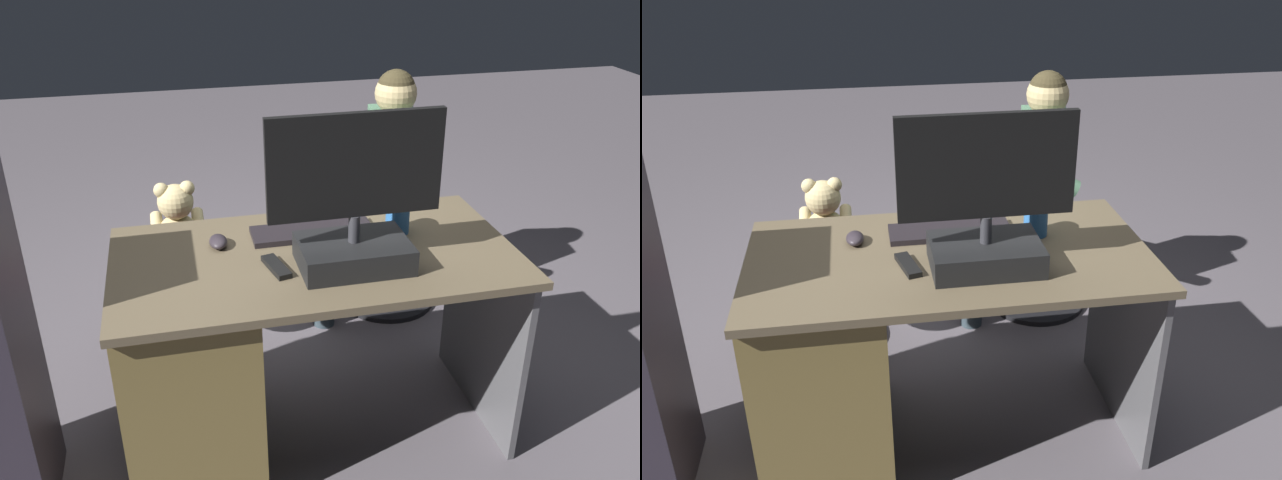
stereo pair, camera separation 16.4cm
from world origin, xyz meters
The scene contains 11 objects.
ground_plane centered at (0.00, 0.00, 0.00)m, with size 10.00×10.00×0.00m, color #585158.
desk centered at (0.34, 0.40, 0.40)m, with size 1.32×0.70×0.74m.
monitor centered at (-0.10, 0.51, 0.90)m, with size 0.54×0.24×0.49m.
keyboard centered at (-0.02, 0.26, 0.75)m, with size 0.42×0.14×0.02m, color black.
computer_mouse centered at (0.30, 0.28, 0.76)m, with size 0.06×0.10×0.04m, color #2F282E.
cup centered at (-0.31, 0.31, 0.80)m, with size 0.08×0.08×0.11m, color #3372BF.
tv_remote centered at (0.14, 0.48, 0.75)m, with size 0.04×0.15×0.02m, color black.
office_chair_teddy centered at (0.43, -0.26, 0.27)m, with size 0.42×0.42×0.46m.
teddy_bear centered at (0.43, -0.27, 0.60)m, with size 0.22×0.22×0.32m.
visitor_chair centered at (-0.55, -0.43, 0.26)m, with size 0.47×0.47×0.46m.
person centered at (-0.46, -0.41, 0.67)m, with size 0.56×0.53×1.14m.
Camera 1 is at (0.43, 2.29, 1.76)m, focal length 37.53 mm.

